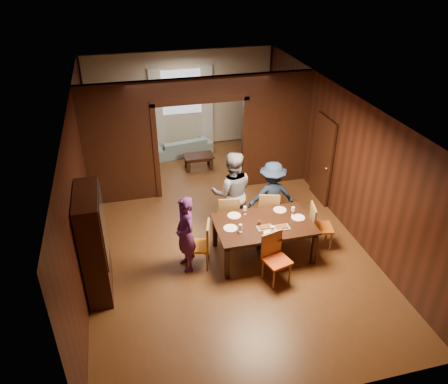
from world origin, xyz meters
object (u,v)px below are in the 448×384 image
object	(u,v)px
coffee_table	(199,162)
chair_right	(321,226)
chair_far_r	(268,210)
person_purple	(186,234)
chair_left	(198,245)
hutch	(94,244)
sofa	(183,146)
person_grey	(232,193)
person_navy	(272,196)
chair_near	(277,259)
dining_table	(263,239)
chair_far_l	(228,214)

from	to	relation	value
coffee_table	chair_right	bearing A→B (deg)	-66.94
chair_far_r	chair_right	bearing A→B (deg)	151.43
person_purple	chair_left	xyz separation A→B (m)	(0.24, 0.01, -0.29)
person_purple	coffee_table	distance (m)	4.29
hutch	sofa	bearing A→B (deg)	65.72
person_grey	sofa	bearing A→B (deg)	-75.64
person_purple	person_grey	xyz separation A→B (m)	(1.17, 1.03, 0.16)
person_purple	hutch	world-z (taller)	hutch
sofa	person_navy	bearing A→B (deg)	97.06
chair_left	chair_near	distance (m)	1.54
dining_table	person_navy	bearing A→B (deg)	62.11
person_purple	chair_far_r	bearing A→B (deg)	100.50
dining_table	chair_far_r	size ratio (longest dim) A/B	1.96
person_purple	chair_left	bearing A→B (deg)	79.77
dining_table	person_grey	bearing A→B (deg)	110.68
chair_near	hutch	xyz separation A→B (m)	(-3.18, 0.58, 0.52)
dining_table	chair_far_l	world-z (taller)	chair_far_l
chair_far_r	chair_left	bearing A→B (deg)	43.54
coffee_table	chair_right	distance (m)	4.47
sofa	chair_far_r	distance (m)	4.45
chair_far_l	person_navy	bearing A→B (deg)	-168.53
chair_right	chair_near	world-z (taller)	same
chair_far_l	chair_left	bearing A→B (deg)	57.43
chair_near	person_purple	bearing A→B (deg)	137.84
dining_table	chair_left	world-z (taller)	chair_left
sofa	chair_far_l	world-z (taller)	chair_far_l
person_purple	person_navy	distance (m)	2.25
sofa	dining_table	distance (m)	5.19
chair_left	chair_near	size ratio (longest dim) A/B	1.00
chair_right	hutch	size ratio (longest dim) A/B	0.48
dining_table	chair_far_l	distance (m)	1.03
chair_far_l	hutch	world-z (taller)	hutch
sofa	chair_near	bearing A→B (deg)	87.75
person_navy	dining_table	distance (m)	1.12
chair_right	chair_near	xyz separation A→B (m)	(-1.25, -0.79, 0.00)
coffee_table	hutch	distance (m)	5.14
chair_left	chair_far_r	world-z (taller)	same
sofa	coffee_table	size ratio (longest dim) A/B	2.12
chair_right	chair_far_r	bearing A→B (deg)	56.84
coffee_table	chair_right	size ratio (longest dim) A/B	0.82
chair_far_r	hutch	xyz separation A→B (m)	(-3.59, -1.07, 0.52)
person_navy	dining_table	world-z (taller)	person_navy
person_navy	hutch	world-z (taller)	hutch
dining_table	chair_far_r	bearing A→B (deg)	64.83
chair_right	dining_table	bearing A→B (deg)	101.85
chair_near	hutch	size ratio (longest dim) A/B	0.48
sofa	chair_near	distance (m)	5.99
sofa	chair_right	size ratio (longest dim) A/B	1.75
chair_left	coffee_table	bearing A→B (deg)	-175.06
chair_far_r	chair_far_l	bearing A→B (deg)	13.84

